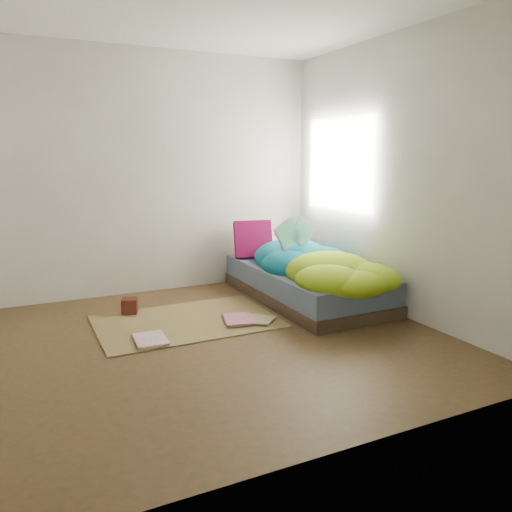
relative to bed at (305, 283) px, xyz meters
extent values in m
cube|color=#403118|center=(-1.22, -0.72, -0.17)|extent=(3.50, 3.50, 0.00)
cube|color=#B7B5AE|center=(-1.22, 1.03, 1.13)|extent=(3.50, 0.04, 2.60)
cube|color=#B7B5AE|center=(-1.22, -2.47, 1.13)|extent=(3.50, 0.04, 2.60)
cube|color=#B7B5AE|center=(0.53, -0.72, 1.13)|extent=(0.04, 3.50, 2.60)
cube|color=silver|center=(-1.22, -0.72, 2.43)|extent=(3.50, 3.50, 0.04)
cube|color=white|center=(0.52, 0.18, 1.23)|extent=(0.01, 1.00, 1.20)
cube|color=#352C1D|center=(0.00, 0.00, -0.11)|extent=(1.00, 2.00, 0.12)
cube|color=#485974|center=(0.00, 0.00, 0.06)|extent=(0.98, 1.96, 0.22)
cube|color=brown|center=(-1.37, -0.17, -0.16)|extent=(1.60, 1.10, 0.01)
cube|color=white|center=(0.07, 0.78, 0.24)|extent=(0.73, 0.58, 0.14)
cube|color=#520523|center=(-0.27, 0.72, 0.38)|extent=(0.44, 0.23, 0.42)
cube|color=#3E160E|center=(-1.79, 0.29, -0.09)|extent=(0.18, 0.18, 0.14)
imported|color=silver|center=(-1.92, -0.53, -0.14)|extent=(0.27, 0.35, 0.03)
imported|color=#D17883|center=(-1.08, -0.37, -0.14)|extent=(0.33, 0.39, 0.03)
imported|color=tan|center=(-0.89, -0.53, -0.14)|extent=(0.40, 0.41, 0.03)
camera|label=1|loc=(-2.70, -4.37, 1.33)|focal=35.00mm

